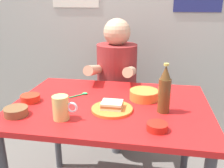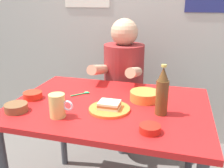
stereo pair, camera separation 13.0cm
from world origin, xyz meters
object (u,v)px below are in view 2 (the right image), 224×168
at_px(stool, 123,117).
at_px(sandwich, 109,105).
at_px(dining_table, 110,118).
at_px(condiment_bowl_brown, 16,107).
at_px(plate_orange, 109,109).
at_px(beer_mug, 58,106).
at_px(beer_bottle, 162,92).
at_px(person_seated, 123,70).

height_order(stool, sandwich, sandwich).
xyz_separation_m(dining_table, condiment_bowl_brown, (-0.45, -0.23, 0.12)).
xyz_separation_m(stool, condiment_bowl_brown, (-0.38, -0.86, 0.41)).
relative_size(plate_orange, beer_mug, 1.75).
bearing_deg(plate_orange, dining_table, 105.24).
height_order(stool, plate_orange, plate_orange).
bearing_deg(beer_mug, stool, 80.77).
bearing_deg(stool, beer_bottle, -62.90).
bearing_deg(stool, dining_table, -84.40).
relative_size(sandwich, condiment_bowl_brown, 0.92).
xyz_separation_m(sandwich, beer_mug, (-0.23, -0.14, 0.03)).
height_order(plate_orange, condiment_bowl_brown, condiment_bowl_brown).
height_order(dining_table, plate_orange, plate_orange).
bearing_deg(condiment_bowl_brown, beer_mug, 0.31).
relative_size(dining_table, sandwich, 10.00).
bearing_deg(condiment_bowl_brown, dining_table, 27.65).
xyz_separation_m(plate_orange, condiment_bowl_brown, (-0.47, -0.14, 0.02)).
distance_m(stool, beer_mug, 0.98).
bearing_deg(plate_orange, beer_bottle, 6.04).
height_order(person_seated, beer_mug, person_seated).
bearing_deg(sandwich, beer_mug, -147.92).
xyz_separation_m(person_seated, condiment_bowl_brown, (-0.38, -0.85, -0.00)).
relative_size(dining_table, beer_mug, 8.73).
bearing_deg(sandwich, stool, 96.83).
distance_m(person_seated, beer_mug, 0.86).
bearing_deg(beer_bottle, beer_mug, -160.99).
relative_size(sandwich, beer_bottle, 0.42).
distance_m(person_seated, beer_bottle, 0.77).
distance_m(sandwich, beer_bottle, 0.28).
relative_size(person_seated, beer_bottle, 2.75).
bearing_deg(dining_table, sandwich, -74.76).
bearing_deg(person_seated, condiment_bowl_brown, -114.23).
height_order(dining_table, beer_bottle, beer_bottle).
bearing_deg(dining_table, beer_bottle, -11.93).
relative_size(beer_bottle, condiment_bowl_brown, 2.18).
relative_size(stool, beer_bottle, 1.72).
bearing_deg(beer_bottle, plate_orange, -173.96).
relative_size(plate_orange, sandwich, 2.00).
relative_size(dining_table, plate_orange, 5.00).
bearing_deg(plate_orange, stool, 96.83).
bearing_deg(plate_orange, condiment_bowl_brown, -163.04).
bearing_deg(stool, condiment_bowl_brown, -113.95).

